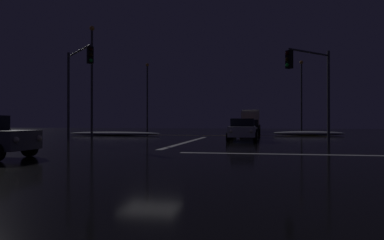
% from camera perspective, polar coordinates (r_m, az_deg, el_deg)
% --- Properties ---
extents(ground, '(120.00, 120.00, 0.10)m').
position_cam_1_polar(ground, '(16.01, -6.52, -5.24)').
color(ground, black).
extents(stop_line_north, '(0.35, 14.89, 0.01)m').
position_cam_1_polar(stop_line_north, '(24.42, -0.53, -3.43)').
color(stop_line_north, white).
rests_on(stop_line_north, ground).
extents(centre_line_ns, '(22.00, 0.15, 0.01)m').
position_cam_1_polar(centre_line_ns, '(35.86, 3.03, -2.44)').
color(centre_line_ns, yellow).
rests_on(centre_line_ns, ground).
extents(crosswalk_bar_east, '(14.89, 0.40, 0.01)m').
position_cam_1_polar(crosswalk_bar_east, '(15.85, 25.57, -5.07)').
color(crosswalk_bar_east, white).
rests_on(crosswalk_bar_east, ground).
extents(snow_bank_left_curb, '(9.49, 1.50, 0.37)m').
position_cam_1_polar(snow_bank_left_curb, '(36.71, -12.16, -2.11)').
color(snow_bank_left_curb, white).
rests_on(snow_bank_left_curb, ground).
extents(snow_bank_right_curb, '(6.90, 1.50, 0.42)m').
position_cam_1_polar(snow_bank_right_curb, '(37.35, 17.91, -2.02)').
color(snow_bank_right_curb, white).
rests_on(snow_bank_right_curb, ground).
extents(sedan_white, '(2.02, 4.33, 1.57)m').
position_cam_1_polar(sedan_white, '(25.74, 7.99, -1.49)').
color(sedan_white, silver).
rests_on(sedan_white, ground).
extents(sedan_blue, '(2.02, 4.33, 1.57)m').
position_cam_1_polar(sedan_blue, '(32.05, 8.24, -1.26)').
color(sedan_blue, navy).
rests_on(sedan_blue, ground).
extents(sedan_black, '(2.02, 4.33, 1.57)m').
position_cam_1_polar(sedan_black, '(38.17, 9.20, -1.11)').
color(sedan_black, black).
rests_on(sedan_black, ground).
extents(sedan_orange, '(2.02, 4.33, 1.57)m').
position_cam_1_polar(sedan_orange, '(44.88, 8.91, -1.00)').
color(sedan_orange, '#C66014').
rests_on(sedan_orange, ground).
extents(box_truck, '(2.68, 8.28, 3.08)m').
position_cam_1_polar(box_truck, '(52.86, 9.29, 0.09)').
color(box_truck, beige).
rests_on(box_truck, ground).
extents(traffic_signal_nw, '(3.70, 3.70, 6.43)m').
position_cam_1_polar(traffic_signal_nw, '(26.19, -17.74, 6.59)').
color(traffic_signal_nw, '#4C4C51').
rests_on(traffic_signal_nw, ground).
extents(traffic_signal_ne, '(2.97, 2.97, 5.90)m').
position_cam_1_polar(traffic_signal_ne, '(23.54, 18.45, 6.37)').
color(traffic_signal_ne, '#4C4C51').
rests_on(traffic_signal_ne, ground).
extents(streetlamp_left_far, '(0.44, 0.44, 9.09)m').
position_cam_1_polar(streetlamp_left_far, '(47.93, -7.08, 4.35)').
color(streetlamp_left_far, '#424247').
rests_on(streetlamp_left_far, ground).
extents(streetlamp_right_far, '(0.44, 0.44, 8.83)m').
position_cam_1_polar(streetlamp_right_far, '(45.97, 16.91, 4.40)').
color(streetlamp_right_far, '#424247').
rests_on(streetlamp_right_far, ground).
extents(streetlamp_left_near, '(0.44, 0.44, 9.80)m').
position_cam_1_polar(streetlamp_left_near, '(33.15, -15.54, 7.10)').
color(streetlamp_left_near, '#424247').
rests_on(streetlamp_left_near, ground).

